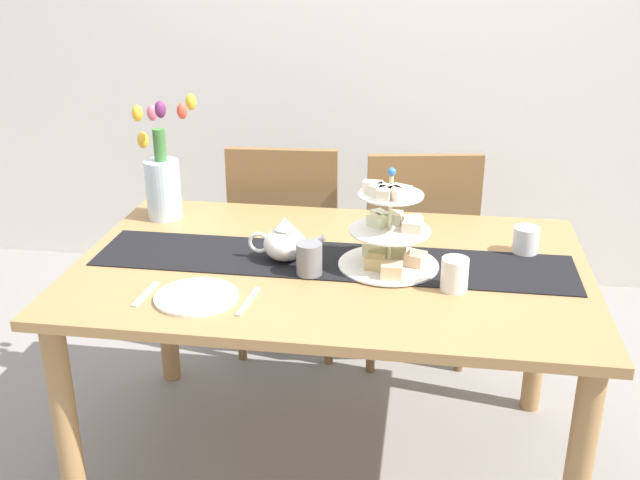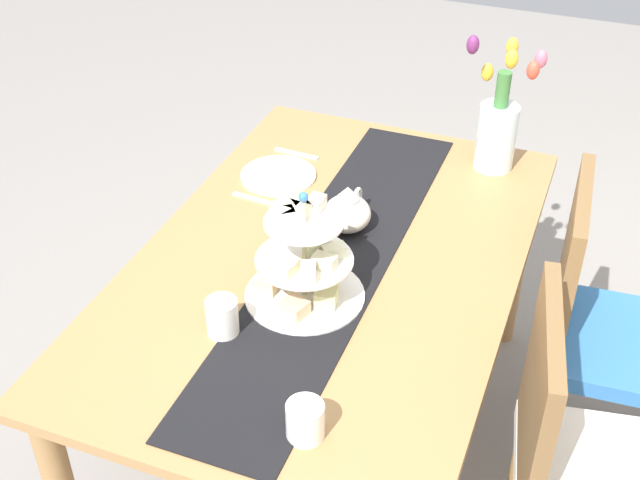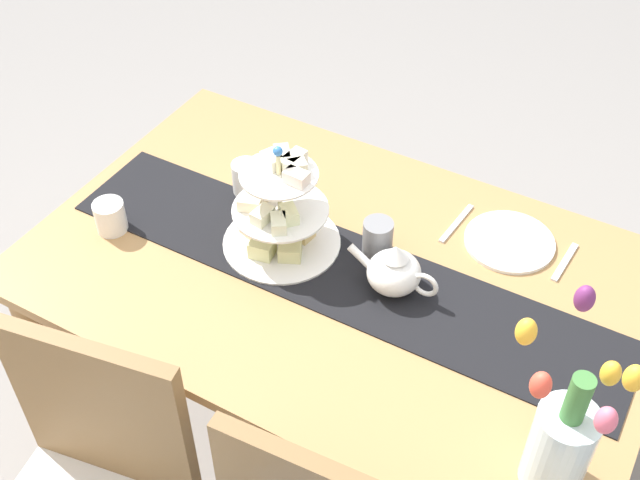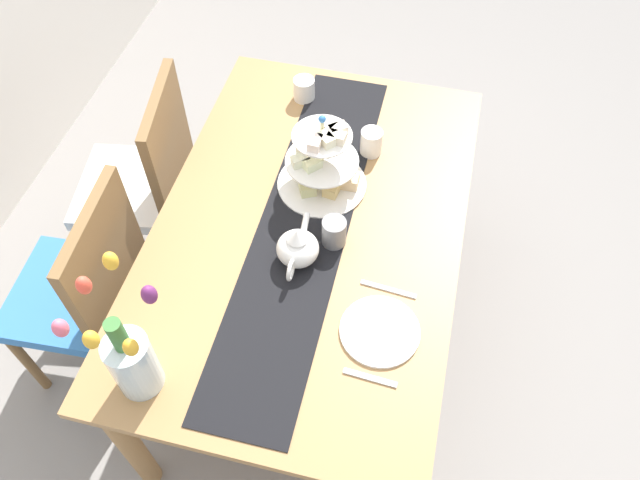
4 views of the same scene
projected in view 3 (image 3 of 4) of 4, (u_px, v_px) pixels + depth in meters
The scene contains 12 objects.
ground_plane at pixel (337, 432), 2.50m from camera, with size 8.00×8.00×0.00m, color gray.
dining_table at pixel (340, 295), 2.07m from camera, with size 1.54×0.97×0.73m.
table_runner at pixel (338, 271), 1.99m from camera, with size 1.45×0.28×0.00m, color black.
tiered_cake_stand at pixel (280, 214), 1.99m from camera, with size 0.30×0.30×0.30m.
teapot at pixel (394, 271), 1.91m from camera, with size 0.24×0.13×0.14m.
tulip_vase at pixel (563, 437), 1.48m from camera, with size 0.22×0.22×0.43m.
cream_jug at pixel (110, 217), 2.07m from camera, with size 0.08×0.08×0.09m, color white.
dinner_plate_left at pixel (509, 242), 2.06m from camera, with size 0.23×0.23×0.01m, color white.
fork_left at pixel (565, 262), 2.01m from camera, with size 0.02×0.15×0.01m, color silver.
knife_left at pixel (456, 223), 2.11m from camera, with size 0.01×0.17×0.01m, color silver.
mug_grey at pixel (378, 237), 2.00m from camera, with size 0.08×0.08×0.10m, color slate.
mug_white_text at pixel (246, 178), 2.18m from camera, with size 0.08×0.08×0.10m, color white.
Camera 3 is at (-0.65, 1.24, 2.15)m, focal length 45.35 mm.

